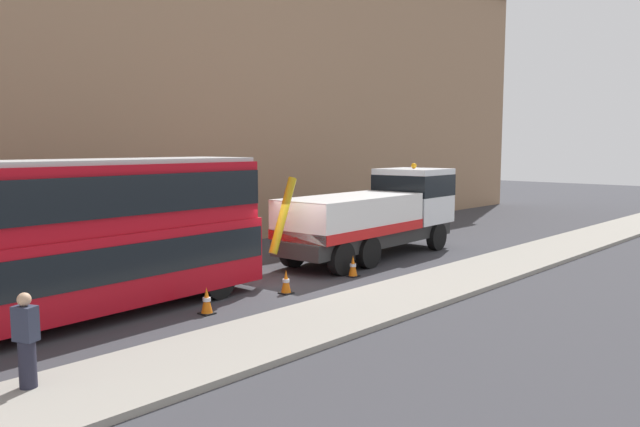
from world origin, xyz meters
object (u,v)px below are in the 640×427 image
object	(u,v)px
double_decker_bus	(68,234)
traffic_cone_midway	(286,282)
traffic_cone_near_truck	(353,267)
pedestrian_onlooker	(26,341)
recovery_tow_truck	(377,213)
traffic_cone_near_bus	(207,301)

from	to	relation	value
double_decker_bus	traffic_cone_midway	world-z (taller)	double_decker_bus
double_decker_bus	traffic_cone_near_truck	xyz separation A→B (m)	(8.91, -1.74, -1.89)
double_decker_bus	pedestrian_onlooker	size ratio (longest dim) A/B	6.52
recovery_tow_truck	traffic_cone_midway	size ratio (longest dim) A/B	14.18
traffic_cone_near_bus	traffic_cone_near_truck	world-z (taller)	same
double_decker_bus	pedestrian_onlooker	xyz separation A→B (m)	(-2.58, -3.90, -1.25)
double_decker_bus	traffic_cone_near_bus	distance (m)	3.84
recovery_tow_truck	traffic_cone_near_bus	size ratio (longest dim) A/B	14.18
traffic_cone_near_truck	double_decker_bus	bearing A→B (deg)	168.95
double_decker_bus	traffic_cone_near_bus	world-z (taller)	double_decker_bus
double_decker_bus	traffic_cone_midway	bearing A→B (deg)	-20.92
pedestrian_onlooker	traffic_cone_near_bus	bearing A→B (deg)	-2.65
double_decker_bus	traffic_cone_near_bus	xyz separation A→B (m)	(2.75, -1.90, -1.89)
recovery_tow_truck	traffic_cone_near_bus	world-z (taller)	recovery_tow_truck
traffic_cone_near_bus	traffic_cone_midway	size ratio (longest dim) A/B	1.00
traffic_cone_midway	traffic_cone_near_truck	world-z (taller)	same
traffic_cone_near_bus	traffic_cone_near_truck	distance (m)	6.16
recovery_tow_truck	traffic_cone_near_truck	distance (m)	4.26
double_decker_bus	pedestrian_onlooker	world-z (taller)	double_decker_bus
traffic_cone_midway	traffic_cone_near_truck	size ratio (longest dim) A/B	1.00
pedestrian_onlooker	traffic_cone_near_truck	bearing A→B (deg)	-12.55
recovery_tow_truck	traffic_cone_midway	bearing A→B (deg)	-168.29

